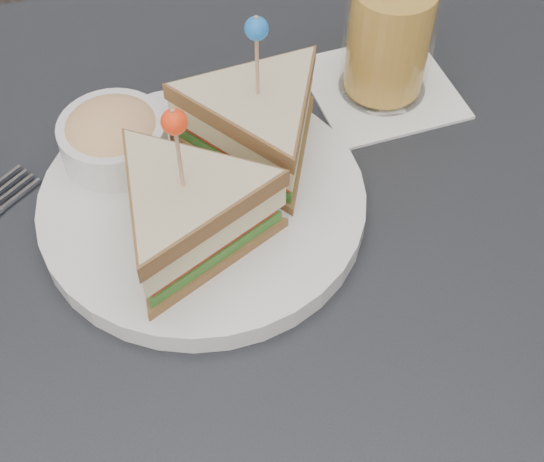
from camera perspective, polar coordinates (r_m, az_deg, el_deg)
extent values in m
cube|color=black|center=(0.58, -0.75, -4.84)|extent=(0.80, 0.80, 0.03)
cylinder|color=black|center=(1.16, 12.86, 2.46)|extent=(0.04, 0.04, 0.72)
cylinder|color=white|center=(0.61, -5.21, 1.95)|extent=(0.27, 0.27, 0.02)
cylinder|color=white|center=(0.60, -5.28, 2.56)|extent=(0.27, 0.27, 0.00)
cylinder|color=tan|center=(0.50, -7.02, 5.64)|extent=(0.00, 0.00, 0.08)
sphere|color=red|center=(0.48, -7.38, 8.16)|extent=(0.02, 0.02, 0.02)
cylinder|color=tan|center=(0.57, -1.13, 12.52)|extent=(0.00, 0.00, 0.08)
sphere|color=blue|center=(0.55, -1.18, 15.00)|extent=(0.02, 0.02, 0.02)
cylinder|color=white|center=(0.63, -11.78, 6.60)|extent=(0.09, 0.09, 0.04)
ellipsoid|color=#E0B772|center=(0.62, -11.99, 7.46)|extent=(0.08, 0.08, 0.03)
cube|color=white|center=(0.72, 8.23, 10.62)|extent=(0.14, 0.14, 0.00)
cylinder|color=gold|center=(0.69, 8.78, 14.12)|extent=(0.08, 0.08, 0.10)
cylinder|color=white|center=(0.67, 9.05, 15.78)|extent=(0.09, 0.09, 0.16)
cube|color=white|center=(0.65, 8.43, 16.49)|extent=(0.02, 0.02, 0.02)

